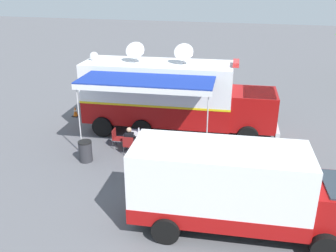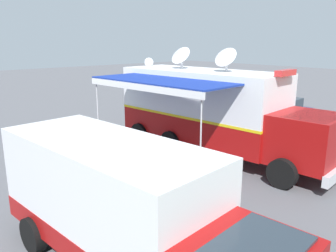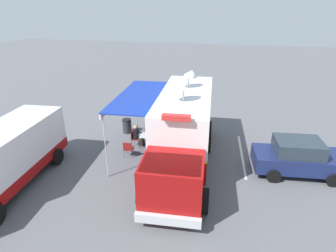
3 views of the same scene
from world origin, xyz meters
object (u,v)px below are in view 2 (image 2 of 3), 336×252
command_truck (214,109)px  traffic_cone (143,121)px  car_behind_truck (280,115)px  folding_table (154,143)px  folding_chair_spare_by_truck (163,159)px  trash_bin (93,149)px  seated_responder (141,146)px  folding_chair_at_table (137,151)px  water_bottle (157,140)px  support_truck (123,208)px  folding_chair_beside_table (137,143)px

command_truck → traffic_cone: command_truck is taller
traffic_cone → car_behind_truck: bearing=130.4°
folding_table → folding_chair_spare_by_truck: bearing=63.9°
command_truck → trash_bin: size_ratio=10.60×
car_behind_truck → trash_bin: bearing=-15.1°
seated_responder → trash_bin: (1.25, -1.55, -0.20)m
command_truck → trash_bin: (4.12, -2.77, -1.49)m
folding_table → folding_chair_at_table: size_ratio=0.99×
trash_bin → traffic_cone: 5.75m
water_bottle → folding_chair_spare_by_truck: bearing=58.6°
trash_bin → support_truck: support_truck is taller
seated_responder → traffic_cone: size_ratio=2.16×
folding_chair_at_table → traffic_cone: bearing=-129.3°
seated_responder → trash_bin: size_ratio=1.37×
folding_chair_beside_table → support_truck: 7.43m
folding_chair_beside_table → traffic_cone: folding_chair_beside_table is taller
water_bottle → traffic_cone: water_bottle is taller
seated_responder → car_behind_truck: size_ratio=0.29×
trash_bin → support_truck: 7.21m
seated_responder → car_behind_truck: (-8.44, 1.06, 0.23)m
trash_bin → car_behind_truck: (-9.68, 2.61, 0.42)m
command_truck → traffic_cone: size_ratio=16.63×
folding_chair_beside_table → traffic_cone: 4.99m
folding_chair_spare_by_truck → seated_responder: size_ratio=0.70×
folding_chair_at_table → car_behind_truck: 8.70m
trash_bin → water_bottle: bearing=138.3°
water_bottle → trash_bin: bearing=-41.7°
water_bottle → folding_table: bearing=-60.2°
traffic_cone → car_behind_truck: (-4.83, 5.68, 0.60)m
folding_chair_beside_table → car_behind_truck: car_behind_truck is taller
water_bottle → seated_responder: 0.73m
folding_chair_at_table → folding_table: bearing=178.0°
command_truck → seated_responder: 3.38m
trash_bin → support_truck: bearing=65.6°
seated_responder → support_truck: (4.20, 4.96, 0.73)m
command_truck → car_behind_truck: command_truck is taller
water_bottle → seated_responder: size_ratio=0.18×
command_truck → water_bottle: bearing=-25.5°
folding_chair_beside_table → water_bottle: bearing=106.2°
folding_chair_at_table → seated_responder: seated_responder is taller
support_truck → car_behind_truck: support_truck is taller
seated_responder → traffic_cone: bearing=-128.0°
seated_responder → folding_table: bearing=176.1°
folding_table → car_behind_truck: bearing=172.6°
folding_chair_at_table → support_truck: bearing=50.9°
trash_bin → car_behind_truck: car_behind_truck is taller
water_bottle → folding_chair_beside_table: bearing=-73.8°
folding_table → folding_chair_spare_by_truck: folding_chair_spare_by_truck is taller
traffic_cone → folding_chair_beside_table: bearing=49.9°
folding_chair_beside_table → car_behind_truck: size_ratio=0.20×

